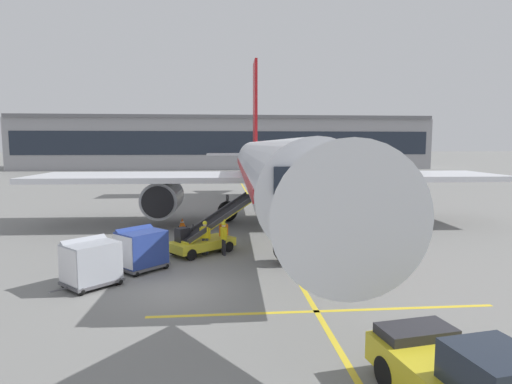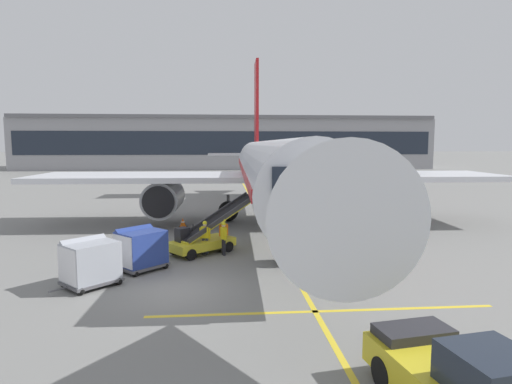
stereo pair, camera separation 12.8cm
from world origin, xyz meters
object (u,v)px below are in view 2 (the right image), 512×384
baggage_cart_lead (141,248)px  pushback_tug (463,383)px  belt_loader (205,236)px  parked_airplane (270,170)px  safety_cone_engine_keepout (183,223)px  baggage_cart_second (90,261)px  ground_crew_marshaller (224,232)px  ground_crew_by_loader (224,236)px  ground_crew_by_carts (205,235)px

baggage_cart_lead → pushback_tug: baggage_cart_lead is taller
belt_loader → pushback_tug: bearing=-68.2°
baggage_cart_lead → pushback_tug: 14.25m
parked_airplane → safety_cone_engine_keepout: bearing=-169.1°
baggage_cart_second → ground_crew_marshaller: (5.36, 5.26, -0.00)m
baggage_cart_second → safety_cone_engine_keepout: size_ratio=3.86×
belt_loader → baggage_cart_lead: belt_loader is taller
baggage_cart_lead → ground_crew_by_loader: bearing=30.6°
belt_loader → pushback_tug: (5.73, -14.32, -0.03)m
ground_crew_by_loader → ground_crew_marshaller: size_ratio=1.00×
baggage_cart_lead → safety_cone_engine_keepout: bearing=84.0°
ground_crew_by_loader → ground_crew_marshaller: same height
baggage_cart_second → ground_crew_by_loader: bearing=39.0°
parked_airplane → ground_crew_by_loader: 9.79m
parked_airplane → ground_crew_marshaller: 8.97m
belt_loader → pushback_tug: 15.42m
parked_airplane → belt_loader: size_ratio=8.69×
baggage_cart_second → ground_crew_by_carts: size_ratio=1.46×
belt_loader → ground_crew_by_carts: size_ratio=2.84×
belt_loader → ground_crew_by_loader: 1.18m
ground_crew_by_carts → safety_cone_engine_keepout: size_ratio=2.65×
baggage_cart_lead → ground_crew_marshaller: bearing=39.9°
parked_airplane → safety_cone_engine_keepout: (-6.07, -1.17, -3.51)m
ground_crew_by_carts → belt_loader: bearing=89.5°
baggage_cart_lead → ground_crew_marshaller: baggage_cart_lead is taller
safety_cone_engine_keepout → belt_loader: bearing=-75.6°
pushback_tug → ground_crew_marshaller: size_ratio=2.68×
pushback_tug → safety_cone_engine_keepout: 22.52m
parked_airplane → pushback_tug: 22.65m
belt_loader → ground_crew_marshaller: 1.00m
ground_crew_by_carts → ground_crew_marshaller: (0.96, 0.67, 0.00)m
baggage_cart_lead → ground_crew_by_carts: size_ratio=1.46×
parked_airplane → belt_loader: (-4.29, -8.09, -2.98)m
parked_airplane → ground_crew_by_carts: size_ratio=24.66×
baggage_cart_lead → baggage_cart_second: same height
ground_crew_marshaller → safety_cone_engine_keepout: bearing=112.3°
baggage_cart_second → baggage_cart_lead: bearing=53.1°
ground_crew_by_carts → safety_cone_engine_keepout: bearing=103.6°
pushback_tug → baggage_cart_second: bearing=137.4°
baggage_cart_second → ground_crew_by_loader: (5.35, 4.34, -0.00)m
parked_airplane → baggage_cart_second: 15.97m
belt_loader → baggage_cart_second: belt_loader is taller
ground_crew_marshaller → baggage_cart_second: bearing=-135.5°
ground_crew_marshaller → safety_cone_engine_keepout: (-2.74, 6.66, -0.68)m
parked_airplane → safety_cone_engine_keepout: parked_airplane is taller
pushback_tug → ground_crew_marshaller: (-4.77, 14.56, 0.17)m
pushback_tug → ground_crew_by_loader: (-4.77, 13.64, 0.17)m
ground_crew_by_loader → ground_crew_by_carts: size_ratio=1.00×
baggage_cart_second → ground_crew_by_carts: baggage_cart_second is taller
baggage_cart_lead → baggage_cart_second: bearing=-126.9°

